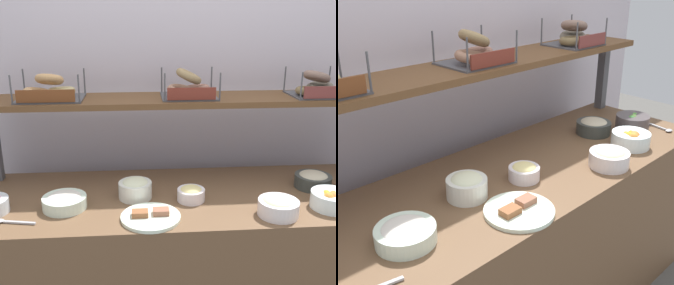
% 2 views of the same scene
% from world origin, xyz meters
% --- Properties ---
extents(back_wall, '(3.34, 0.06, 2.40)m').
position_xyz_m(back_wall, '(0.00, 0.55, 1.20)').
color(back_wall, silver).
rests_on(back_wall, ground_plane).
extents(deli_counter, '(2.14, 0.70, 0.85)m').
position_xyz_m(deli_counter, '(0.00, 0.00, 0.42)').
color(deli_counter, brown).
rests_on(deli_counter, ground_plane).
extents(upper_shelf, '(2.10, 0.32, 0.03)m').
position_xyz_m(upper_shelf, '(0.00, 0.27, 1.26)').
color(upper_shelf, brown).
rests_on(upper_shelf, shelf_riser_left).
extents(bowl_scallion_spread, '(0.18, 0.18, 0.09)m').
position_xyz_m(bowl_scallion_spread, '(0.34, -0.24, 0.89)').
color(bowl_scallion_spread, white).
rests_on(bowl_scallion_spread, deli_counter).
extents(bowl_tuna_salad, '(0.18, 0.18, 0.08)m').
position_xyz_m(bowl_tuna_salad, '(0.61, 0.04, 0.89)').
color(bowl_tuna_salad, '#363A35').
rests_on(bowl_tuna_salad, deli_counter).
extents(bowl_cream_cheese, '(0.20, 0.20, 0.07)m').
position_xyz_m(bowl_cream_cheese, '(-0.61, -0.09, 0.88)').
color(bowl_cream_cheese, white).
rests_on(bowl_cream_cheese, deli_counter).
extents(bowl_potato_salad, '(0.16, 0.16, 0.10)m').
position_xyz_m(bowl_potato_salad, '(-0.29, -0.01, 0.90)').
color(bowl_potato_salad, silver).
rests_on(bowl_potato_salad, deli_counter).
extents(bowl_egg_salad, '(0.13, 0.13, 0.07)m').
position_xyz_m(bowl_egg_salad, '(-0.02, -0.06, 0.89)').
color(bowl_egg_salad, white).
rests_on(bowl_egg_salad, deli_counter).
extents(bowl_fruit_salad, '(0.19, 0.19, 0.09)m').
position_xyz_m(bowl_fruit_salad, '(0.60, -0.19, 0.89)').
color(bowl_fruit_salad, white).
rests_on(bowl_fruit_salad, deli_counter).
extents(serving_plate_white, '(0.26, 0.26, 0.04)m').
position_xyz_m(serving_plate_white, '(-0.22, -0.23, 0.86)').
color(serving_plate_white, white).
rests_on(serving_plate_white, deli_counter).
extents(serving_spoon_by_edge, '(0.18, 0.05, 0.01)m').
position_xyz_m(serving_spoon_by_edge, '(-0.82, -0.22, 0.86)').
color(serving_spoon_by_edge, '#B7B7BC').
rests_on(serving_spoon_by_edge, deli_counter).
extents(bagel_basket_sesame, '(0.32, 0.26, 0.14)m').
position_xyz_m(bagel_basket_sesame, '(-0.70, 0.26, 1.33)').
color(bagel_basket_sesame, '#4C4C51').
rests_on(bagel_basket_sesame, upper_shelf).
extents(bagel_basket_everything, '(0.29, 0.26, 0.16)m').
position_xyz_m(bagel_basket_everything, '(0.00, 0.26, 1.33)').
color(bagel_basket_everything, '#4C4C51').
rests_on(bagel_basket_everything, upper_shelf).
extents(bagel_basket_poppy, '(0.27, 0.26, 0.14)m').
position_xyz_m(bagel_basket_poppy, '(0.67, 0.25, 1.33)').
color(bagel_basket_poppy, '#4C4C51').
rests_on(bagel_basket_poppy, upper_shelf).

